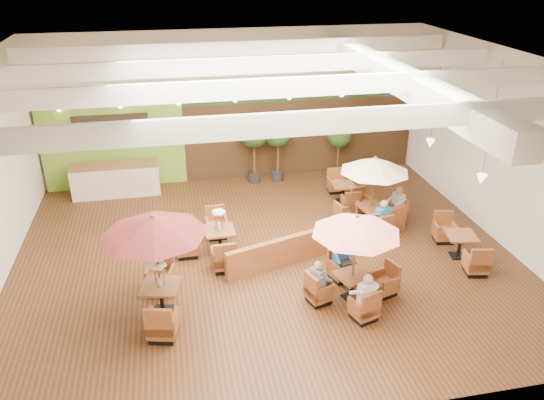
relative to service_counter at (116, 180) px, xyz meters
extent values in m
plane|color=#381E0F|center=(4.40, -5.10, -0.58)|extent=(14.00, 14.00, 0.00)
cube|color=silver|center=(4.40, 0.90, 2.17)|extent=(14.00, 0.04, 5.50)
cube|color=silver|center=(4.40, -11.10, 2.17)|extent=(14.00, 0.04, 5.50)
cube|color=silver|center=(11.40, -5.10, 2.17)|extent=(0.04, 12.00, 5.50)
cube|color=white|center=(4.40, -5.10, 4.92)|extent=(14.00, 12.00, 0.04)
cube|color=brown|center=(4.40, 0.84, 1.02)|extent=(13.90, 0.10, 3.20)
cube|color=#1E3819|center=(4.40, 0.83, 2.47)|extent=(13.90, 0.12, 0.35)
cube|color=olive|center=(0.00, 0.78, 1.02)|extent=(5.00, 0.08, 3.20)
cube|color=black|center=(0.00, 0.70, 1.82)|extent=(2.60, 0.08, 0.70)
cube|color=white|center=(7.90, -5.10, 4.37)|extent=(0.60, 11.00, 0.60)
cube|color=white|center=(4.40, -9.10, 4.57)|extent=(13.60, 0.12, 0.45)
cube|color=white|center=(4.40, -6.40, 4.57)|extent=(13.60, 0.12, 0.45)
cube|color=white|center=(4.40, -3.80, 4.57)|extent=(13.60, 0.12, 0.45)
cube|color=white|center=(4.40, -1.10, 4.57)|extent=(13.60, 0.12, 0.45)
cylinder|color=black|center=(10.20, -6.10, 3.32)|extent=(0.01, 0.01, 3.20)
cone|color=white|center=(10.20, -6.10, 1.72)|extent=(0.28, 0.28, 0.28)
cylinder|color=black|center=(10.20, -3.10, 3.32)|extent=(0.01, 0.01, 3.20)
cone|color=white|center=(10.20, -3.10, 1.72)|extent=(0.28, 0.28, 0.28)
sphere|color=#FFEAC6|center=(-1.60, 0.60, 2.47)|extent=(0.14, 0.14, 0.14)
sphere|color=#FFEAC6|center=(0.40, 0.60, 2.47)|extent=(0.14, 0.14, 0.14)
sphere|color=#FFEAC6|center=(2.40, 0.60, 2.47)|extent=(0.14, 0.14, 0.14)
sphere|color=#FFEAC6|center=(4.40, 0.60, 2.47)|extent=(0.14, 0.14, 0.14)
sphere|color=#FFEAC6|center=(6.40, 0.60, 2.47)|extent=(0.14, 0.14, 0.14)
sphere|color=#FFEAC6|center=(8.40, 0.60, 2.47)|extent=(0.14, 0.14, 0.14)
sphere|color=#FFEAC6|center=(10.40, 0.60, 2.47)|extent=(0.14, 0.14, 0.14)
cube|color=beige|center=(0.00, 0.00, -0.03)|extent=(3.00, 0.70, 1.10)
cube|color=brown|center=(0.00, 0.00, 0.57)|extent=(3.00, 0.75, 0.06)
cube|color=brown|center=(6.04, -5.30, -0.16)|extent=(5.84, 1.98, 0.84)
cube|color=brown|center=(1.48, -7.16, 0.15)|extent=(1.04, 1.04, 0.06)
cylinder|color=black|center=(1.48, -7.16, -0.21)|extent=(0.10, 0.10, 0.67)
cube|color=black|center=(1.48, -7.16, -0.56)|extent=(0.55, 0.55, 0.04)
cube|color=brown|center=(1.48, -8.13, -0.28)|extent=(0.76, 0.76, 0.33)
cube|color=brown|center=(1.54, -8.39, 0.03)|extent=(0.64, 0.25, 0.71)
cube|color=brown|center=(1.19, -8.06, -0.07)|extent=(0.21, 0.56, 0.29)
cube|color=brown|center=(1.76, -8.20, -0.07)|extent=(0.21, 0.56, 0.29)
cube|color=black|center=(1.48, -8.13, -0.51)|extent=(0.68, 0.68, 0.14)
cube|color=brown|center=(1.48, -6.19, -0.28)|extent=(0.76, 0.76, 0.33)
cube|color=brown|center=(1.42, -5.94, 0.03)|extent=(0.64, 0.25, 0.71)
cube|color=brown|center=(1.76, -6.26, -0.07)|extent=(0.21, 0.56, 0.29)
cube|color=brown|center=(1.19, -6.13, -0.07)|extent=(0.21, 0.56, 0.29)
cube|color=black|center=(1.48, -6.19, -0.51)|extent=(0.68, 0.68, 0.14)
cylinder|color=brown|center=(1.48, -7.16, 0.69)|extent=(0.06, 0.06, 2.55)
cone|color=#521818|center=(1.48, -7.16, 1.78)|extent=(2.45, 2.45, 0.45)
sphere|color=brown|center=(1.48, -7.16, 2.01)|extent=(0.10, 0.10, 0.10)
cylinder|color=silver|center=(1.48, -7.16, 0.29)|extent=(0.10, 0.10, 0.22)
cube|color=brown|center=(6.15, -7.53, 0.07)|extent=(0.97, 0.97, 0.05)
cylinder|color=black|center=(6.15, -7.53, -0.25)|extent=(0.09, 0.09, 0.60)
cube|color=black|center=(6.15, -7.53, -0.57)|extent=(0.51, 0.51, 0.04)
cube|color=brown|center=(6.15, -8.39, -0.31)|extent=(0.71, 0.71, 0.29)
cube|color=brown|center=(6.07, -8.62, -0.04)|extent=(0.56, 0.26, 0.63)
cube|color=brown|center=(5.90, -8.47, -0.13)|extent=(0.22, 0.50, 0.25)
cube|color=brown|center=(6.40, -8.31, -0.13)|extent=(0.22, 0.50, 0.25)
cube|color=black|center=(6.15, -8.39, -0.52)|extent=(0.63, 0.63, 0.13)
cube|color=brown|center=(6.15, -6.67, -0.31)|extent=(0.71, 0.71, 0.29)
cube|color=brown|center=(6.22, -6.45, -0.04)|extent=(0.56, 0.26, 0.63)
cube|color=brown|center=(6.40, -6.59, -0.13)|extent=(0.22, 0.50, 0.25)
cube|color=brown|center=(5.90, -6.75, -0.13)|extent=(0.22, 0.50, 0.25)
cube|color=black|center=(6.15, -6.67, -0.52)|extent=(0.63, 0.63, 0.13)
cube|color=brown|center=(5.29, -7.53, -0.31)|extent=(0.71, 0.71, 0.29)
cube|color=brown|center=(5.51, -7.61, -0.04)|extent=(0.26, 0.56, 0.63)
cube|color=brown|center=(5.21, -7.28, -0.13)|extent=(0.50, 0.22, 0.25)
cube|color=brown|center=(5.37, -7.78, -0.13)|extent=(0.50, 0.22, 0.25)
cube|color=black|center=(5.29, -7.53, -0.52)|extent=(0.63, 0.63, 0.13)
cube|color=brown|center=(7.01, -7.53, -0.31)|extent=(0.71, 0.71, 0.29)
cube|color=brown|center=(6.78, -7.46, -0.04)|extent=(0.26, 0.56, 0.63)
cube|color=brown|center=(7.09, -7.78, -0.13)|extent=(0.50, 0.22, 0.25)
cube|color=brown|center=(6.92, -7.28, -0.13)|extent=(0.50, 0.22, 0.25)
cube|color=black|center=(7.01, -7.53, -0.52)|extent=(0.63, 0.63, 0.13)
cylinder|color=brown|center=(6.15, -7.53, 0.55)|extent=(0.06, 0.06, 2.26)
cone|color=#EA7371|center=(6.15, -7.53, 1.50)|extent=(2.17, 2.17, 0.45)
sphere|color=brown|center=(6.15, -7.53, 1.73)|extent=(0.10, 0.10, 0.10)
cube|color=brown|center=(8.02, -3.93, 0.06)|extent=(0.88, 0.88, 0.05)
cylinder|color=black|center=(8.02, -3.93, -0.25)|extent=(0.09, 0.09, 0.59)
cube|color=black|center=(8.02, -3.93, -0.57)|extent=(0.47, 0.47, 0.04)
cube|color=brown|center=(8.02, -4.78, -0.31)|extent=(0.64, 0.64, 0.29)
cube|color=brown|center=(7.97, -5.01, -0.05)|extent=(0.56, 0.19, 0.63)
cube|color=brown|center=(7.76, -4.82, -0.14)|extent=(0.16, 0.50, 0.25)
cube|color=brown|center=(8.27, -4.73, -0.14)|extent=(0.16, 0.50, 0.25)
cube|color=black|center=(8.02, -4.78, -0.52)|extent=(0.57, 0.57, 0.13)
cube|color=brown|center=(8.02, -3.08, -0.31)|extent=(0.64, 0.64, 0.29)
cube|color=brown|center=(8.06, -2.85, -0.05)|extent=(0.56, 0.19, 0.63)
cube|color=brown|center=(8.27, -3.03, -0.14)|extent=(0.16, 0.50, 0.25)
cube|color=brown|center=(7.76, -3.13, -0.14)|extent=(0.16, 0.50, 0.25)
cube|color=black|center=(8.02, -3.08, -0.52)|extent=(0.57, 0.57, 0.13)
cube|color=brown|center=(7.17, -3.93, -0.31)|extent=(0.64, 0.64, 0.29)
cube|color=brown|center=(7.39, -3.97, -0.05)|extent=(0.19, 0.56, 0.63)
cube|color=brown|center=(7.12, -3.67, -0.14)|extent=(0.50, 0.16, 0.25)
cube|color=brown|center=(7.21, -4.18, -0.14)|extent=(0.50, 0.16, 0.25)
cube|color=black|center=(7.17, -3.93, -0.52)|extent=(0.57, 0.57, 0.13)
cube|color=brown|center=(8.86, -3.93, -0.31)|extent=(0.64, 0.64, 0.29)
cube|color=brown|center=(8.64, -3.89, -0.05)|extent=(0.19, 0.56, 0.63)
cube|color=brown|center=(8.91, -4.18, -0.14)|extent=(0.50, 0.16, 0.25)
cube|color=brown|center=(8.82, -3.67, -0.14)|extent=(0.50, 0.16, 0.25)
cube|color=black|center=(8.86, -3.93, -0.52)|extent=(0.57, 0.57, 0.13)
cylinder|color=brown|center=(8.02, -3.93, 0.53)|extent=(0.06, 0.06, 2.24)
cone|color=beige|center=(8.02, -3.93, 1.47)|extent=(2.15, 2.15, 0.45)
sphere|color=brown|center=(8.02, -3.93, 1.70)|extent=(0.10, 0.10, 0.10)
cube|color=brown|center=(3.16, -4.67, 0.13)|extent=(0.86, 0.86, 0.06)
cylinder|color=black|center=(3.16, -4.67, -0.22)|extent=(0.10, 0.10, 0.65)
cube|color=black|center=(3.16, -4.67, -0.56)|extent=(0.46, 0.46, 0.04)
cube|color=brown|center=(3.16, -5.61, -0.29)|extent=(0.63, 0.63, 0.32)
cube|color=brown|center=(3.16, -5.86, 0.01)|extent=(0.62, 0.11, 0.69)
cube|color=brown|center=(2.88, -5.61, -0.09)|extent=(0.09, 0.55, 0.28)
cube|color=brown|center=(3.45, -5.60, -0.09)|extent=(0.09, 0.55, 0.28)
cube|color=black|center=(3.16, -5.61, -0.51)|extent=(0.56, 0.56, 0.14)
cube|color=brown|center=(3.16, -3.73, -0.29)|extent=(0.63, 0.63, 0.32)
cube|color=brown|center=(3.17, -3.47, 0.01)|extent=(0.62, 0.11, 0.69)
cube|color=brown|center=(3.45, -3.72, -0.09)|extent=(0.09, 0.55, 0.28)
cube|color=brown|center=(2.88, -3.73, -0.09)|extent=(0.09, 0.55, 0.28)
cube|color=black|center=(3.16, -3.73, -0.51)|extent=(0.56, 0.56, 0.14)
cube|color=brown|center=(2.22, -4.67, -0.29)|extent=(0.63, 0.63, 0.32)
cube|color=brown|center=(2.48, -4.67, 0.01)|extent=(0.11, 0.62, 0.69)
cube|color=brown|center=(2.22, -4.38, -0.09)|extent=(0.55, 0.09, 0.28)
cube|color=brown|center=(2.23, -4.95, -0.09)|extent=(0.55, 0.09, 0.28)
cube|color=black|center=(2.22, -4.67, -0.51)|extent=(0.56, 0.56, 0.14)
cylinder|color=silver|center=(3.16, -4.67, 0.27)|extent=(0.10, 0.10, 0.22)
cube|color=brown|center=(9.80, -6.24, 0.10)|extent=(0.94, 0.94, 0.06)
cylinder|color=black|center=(9.80, -6.24, -0.23)|extent=(0.09, 0.09, 0.62)
cube|color=black|center=(9.80, -6.24, -0.56)|extent=(0.50, 0.50, 0.04)
cube|color=brown|center=(9.80, -7.14, -0.30)|extent=(0.69, 0.69, 0.30)
cube|color=brown|center=(9.85, -7.38, -0.02)|extent=(0.59, 0.20, 0.66)
cube|color=brown|center=(9.53, -7.08, -0.11)|extent=(0.17, 0.52, 0.26)
cube|color=brown|center=(10.07, -7.19, -0.11)|extent=(0.17, 0.52, 0.26)
cube|color=black|center=(9.80, -7.14, -0.52)|extent=(0.61, 0.61, 0.13)
cube|color=brown|center=(9.80, -5.35, -0.30)|extent=(0.69, 0.69, 0.30)
cube|color=brown|center=(9.75, -5.11, -0.02)|extent=(0.59, 0.20, 0.66)
cube|color=brown|center=(10.07, -5.40, -0.11)|extent=(0.17, 0.52, 0.26)
cube|color=brown|center=(9.53, -5.29, -0.11)|extent=(0.17, 0.52, 0.26)
cube|color=black|center=(9.80, -5.35, -0.52)|extent=(0.61, 0.61, 0.13)
cube|color=brown|center=(7.70, -2.13, 0.05)|extent=(0.81, 0.81, 0.05)
cylinder|color=black|center=(7.70, -2.13, -0.26)|extent=(0.09, 0.09, 0.58)
cube|color=black|center=(7.70, -2.13, -0.57)|extent=(0.43, 0.43, 0.04)
cube|color=brown|center=(7.70, -2.97, -0.32)|extent=(0.59, 0.59, 0.28)
cube|color=brown|center=(7.72, -3.20, -0.05)|extent=(0.55, 0.13, 0.62)
cube|color=brown|center=(7.44, -2.95, -0.14)|extent=(0.11, 0.49, 0.25)
cube|color=brown|center=(7.95, -2.99, -0.14)|extent=(0.11, 0.49, 0.25)
cube|color=black|center=(7.70, -2.97, -0.52)|extent=(0.53, 0.53, 0.12)
cube|color=brown|center=(7.70, -1.29, -0.32)|extent=(0.59, 0.59, 0.28)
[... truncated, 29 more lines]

